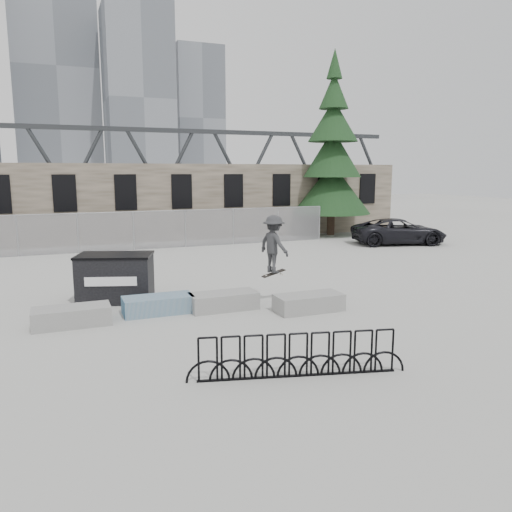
{
  "coord_description": "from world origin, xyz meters",
  "views": [
    {
      "loc": [
        -3.66,
        -13.84,
        4.08
      ],
      "look_at": [
        2.39,
        1.28,
        1.3
      ],
      "focal_mm": 35.0,
      "sensor_mm": 36.0,
      "label": 1
    }
  ],
  "objects": [
    {
      "name": "spruce_tree",
      "position": [
        12.76,
        14.18,
        4.64
      ],
      "size": [
        4.97,
        4.97,
        11.5
      ],
      "color": "#38281E",
      "rests_on": "ground"
    },
    {
      "name": "ground",
      "position": [
        0.0,
        0.0,
        0.0
      ],
      "size": [
        120.0,
        120.0,
        0.0
      ],
      "primitive_type": "plane",
      "color": "#A8A8A3",
      "rests_on": "ground"
    },
    {
      "name": "planter_center_right",
      "position": [
        0.81,
        -0.06,
        0.27
      ],
      "size": [
        2.0,
        0.9,
        0.5
      ],
      "color": "gray",
      "rests_on": "ground"
    },
    {
      "name": "stone_wall",
      "position": [
        0.0,
        16.24,
        2.26
      ],
      "size": [
        36.0,
        2.58,
        4.5
      ],
      "color": "brown",
      "rests_on": "ground"
    },
    {
      "name": "planter_far_left",
      "position": [
        -3.46,
        -0.07,
        0.27
      ],
      "size": [
        2.0,
        0.9,
        0.5
      ],
      "color": "gray",
      "rests_on": "ground"
    },
    {
      "name": "truss_bridge",
      "position": [
        10.0,
        55.0,
        4.13
      ],
      "size": [
        70.0,
        3.0,
        9.8
      ],
      "color": "#2D3033",
      "rests_on": "ground"
    },
    {
      "name": "suv",
      "position": [
        14.23,
        9.12,
        0.72
      ],
      "size": [
        5.64,
        3.68,
        1.44
      ],
      "primitive_type": "imported",
      "rotation": [
        0.0,
        0.0,
        1.3
      ],
      "color": "black",
      "rests_on": "ground"
    },
    {
      "name": "planter_center_left",
      "position": [
        -1.09,
        0.24,
        0.27
      ],
      "size": [
        2.0,
        0.9,
        0.5
      ],
      "color": "#2D6088",
      "rests_on": "ground"
    },
    {
      "name": "planter_offset",
      "position": [
        3.08,
        -1.18,
        0.27
      ],
      "size": [
        2.0,
        0.9,
        0.5
      ],
      "color": "gray",
      "rests_on": "ground"
    },
    {
      "name": "skateboarder",
      "position": [
        2.59,
        0.28,
        1.82
      ],
      "size": [
        1.02,
        1.32,
        1.93
      ],
      "rotation": [
        0.0,
        0.0,
        1.91
      ],
      "color": "#2F3032",
      "rests_on": "ground"
    },
    {
      "name": "bike_rack",
      "position": [
        0.64,
        -5.35,
        0.44
      ],
      "size": [
        4.37,
        1.13,
        0.9
      ],
      "rotation": [
        0.0,
        0.0,
        -0.24
      ],
      "color": "black",
      "rests_on": "ground"
    },
    {
      "name": "chainlink_fence",
      "position": [
        -0.0,
        12.5,
        1.04
      ],
      "size": [
        22.06,
        0.06,
        2.02
      ],
      "color": "gray",
      "rests_on": "ground"
    },
    {
      "name": "dumpster",
      "position": [
        -2.06,
        2.12,
        0.76
      ],
      "size": [
        2.61,
        2.04,
        1.51
      ],
      "rotation": [
        0.0,
        0.0,
        -0.32
      ],
      "color": "black",
      "rests_on": "ground"
    },
    {
      "name": "skyline_towers",
      "position": [
        -1.01,
        93.81,
        20.79
      ],
      "size": [
        58.0,
        28.0,
        48.0
      ],
      "color": "slate",
      "rests_on": "ground"
    }
  ]
}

